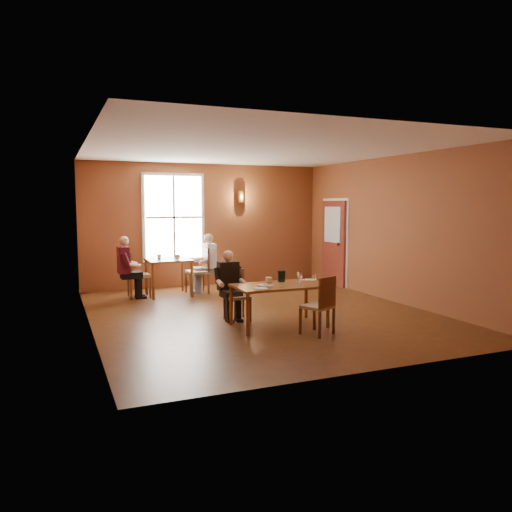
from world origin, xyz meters
name	(u,v)px	position (x,y,z in m)	size (l,w,h in m)	color
ground	(260,313)	(0.00, 0.00, 0.00)	(6.00, 7.00, 0.01)	brown
wall_back	(205,225)	(0.00, 3.50, 1.50)	(6.00, 0.04, 3.00)	brown
wall_front	(375,248)	(0.00, -3.50, 1.50)	(6.00, 0.04, 3.00)	brown
wall_left	(88,237)	(-3.00, 0.00, 1.50)	(0.04, 7.00, 3.00)	brown
wall_right	(394,229)	(3.00, 0.00, 1.50)	(0.04, 7.00, 3.00)	brown
ceiling	(260,149)	(0.00, 0.00, 3.00)	(6.00, 7.00, 0.04)	white
window	(174,217)	(-0.80, 3.45, 1.70)	(1.36, 0.10, 1.96)	white
door	(333,243)	(2.94, 2.30, 1.05)	(0.12, 1.04, 2.10)	maroon
wall_sconce	(241,197)	(0.90, 3.40, 2.20)	(0.16, 0.16, 0.28)	brown
main_table	(279,305)	(-0.10, -1.04, 0.35)	(1.49, 0.84, 0.70)	brown
chair_diner_main	(237,295)	(-0.60, -0.39, 0.44)	(0.39, 0.39, 0.88)	#4E2F17
diner_main	(238,287)	(-0.60, -0.42, 0.59)	(0.47, 0.47, 1.17)	#372019
chair_empty	(317,305)	(0.24, -1.73, 0.46)	(0.41, 0.41, 0.92)	#4D2819
plate_food	(265,285)	(-0.35, -1.06, 0.72)	(0.27, 0.27, 0.03)	white
sandwich	(269,282)	(-0.26, -0.98, 0.75)	(0.09, 0.08, 0.11)	tan
goblet_a	(299,276)	(0.33, -0.94, 0.80)	(0.08, 0.08, 0.20)	white
goblet_b	(314,278)	(0.49, -1.15, 0.79)	(0.07, 0.07, 0.18)	white
goblet_c	(301,279)	(0.23, -1.19, 0.79)	(0.08, 0.08, 0.19)	white
menu_stand	(282,276)	(0.05, -0.81, 0.80)	(0.12, 0.06, 0.20)	black
knife	(284,287)	(-0.14, -1.31, 0.70)	(0.21, 0.02, 0.00)	silver
napkin	(261,288)	(-0.52, -1.26, 0.70)	(0.18, 0.18, 0.01)	silver
side_plate	(310,280)	(0.60, -0.82, 0.71)	(0.17, 0.17, 0.01)	silver
second_table	(169,277)	(-1.17, 2.45, 0.40)	(0.92, 0.92, 0.81)	brown
chair_diner_white	(197,271)	(-0.52, 2.45, 0.52)	(0.46, 0.46, 1.04)	brown
diner_white	(198,265)	(-0.49, 2.45, 0.65)	(0.52, 0.52, 1.30)	silver
chair_diner_maroon	(139,274)	(-1.82, 2.45, 0.51)	(0.45, 0.45, 1.01)	#553112
diner_maroon	(137,268)	(-1.85, 2.45, 0.65)	(0.52, 0.52, 1.31)	maroon
cup_a	(177,257)	(-0.99, 2.37, 0.86)	(0.12, 0.12, 0.10)	white
cup_b	(159,257)	(-1.35, 2.55, 0.86)	(0.11, 0.11, 0.10)	white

